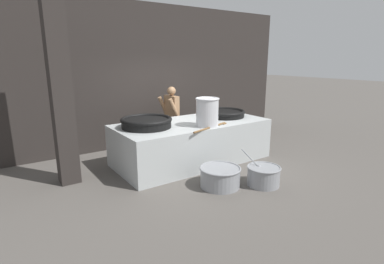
# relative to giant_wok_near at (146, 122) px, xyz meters

# --- Properties ---
(ground_plane) EXTENTS (60.00, 60.00, 0.00)m
(ground_plane) POSITION_rel_giant_wok_near_xyz_m (1.10, -0.12, -1.06)
(ground_plane) COLOR #56514C
(back_wall) EXTENTS (9.41, 0.24, 3.82)m
(back_wall) POSITION_rel_giant_wok_near_xyz_m (1.10, 1.99, 0.85)
(back_wall) COLOR #2D2826
(back_wall) RESTS_ON ground_plane
(support_pillar) EXTENTS (0.36, 0.36, 3.82)m
(support_pillar) POSITION_rel_giant_wok_near_xyz_m (-1.60, 0.25, 0.85)
(support_pillar) COLOR #2D2826
(support_pillar) RESTS_ON ground_plane
(hearth_platform) EXTENTS (3.56, 1.66, 0.94)m
(hearth_platform) POSITION_rel_giant_wok_near_xyz_m (1.10, -0.12, -0.59)
(hearth_platform) COLOR #B2B7B7
(hearth_platform) RESTS_ON ground_plane
(giant_wok_near) EXTENTS (1.10, 1.10, 0.21)m
(giant_wok_near) POSITION_rel_giant_wok_near_xyz_m (0.00, 0.00, 0.00)
(giant_wok_near) COLOR black
(giant_wok_near) RESTS_ON hearth_platform
(giant_wok_far) EXTENTS (1.07, 1.07, 0.17)m
(giant_wok_far) POSITION_rel_giant_wok_near_xyz_m (2.15, -0.02, -0.03)
(giant_wok_far) COLOR black
(giant_wok_far) RESTS_ON hearth_platform
(stock_pot) EXTENTS (0.52, 0.52, 0.62)m
(stock_pot) POSITION_rel_giant_wok_near_xyz_m (1.14, -0.65, 0.20)
(stock_pot) COLOR silver
(stock_pot) RESTS_ON hearth_platform
(stirring_paddle) EXTENTS (1.14, 0.43, 0.04)m
(stirring_paddle) POSITION_rel_giant_wok_near_xyz_m (1.13, -0.83, -0.10)
(stirring_paddle) COLOR brown
(stirring_paddle) RESTS_ON hearth_platform
(cook) EXTENTS (0.40, 0.62, 1.65)m
(cook) POSITION_rel_giant_wok_near_xyz_m (1.32, 1.16, -0.16)
(cook) COLOR #9E7551
(cook) RESTS_ON ground_plane
(prep_bowl_vegetables) EXTENTS (0.65, 0.83, 0.63)m
(prep_bowl_vegetables) POSITION_rel_giant_wok_near_xyz_m (1.44, -2.06, -0.85)
(prep_bowl_vegetables) COLOR gray
(prep_bowl_vegetables) RESTS_ON ground_plane
(prep_bowl_meat) EXTENTS (0.79, 0.79, 0.39)m
(prep_bowl_meat) POSITION_rel_giant_wok_near_xyz_m (0.71, -1.63, -0.85)
(prep_bowl_meat) COLOR gray
(prep_bowl_meat) RESTS_ON ground_plane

